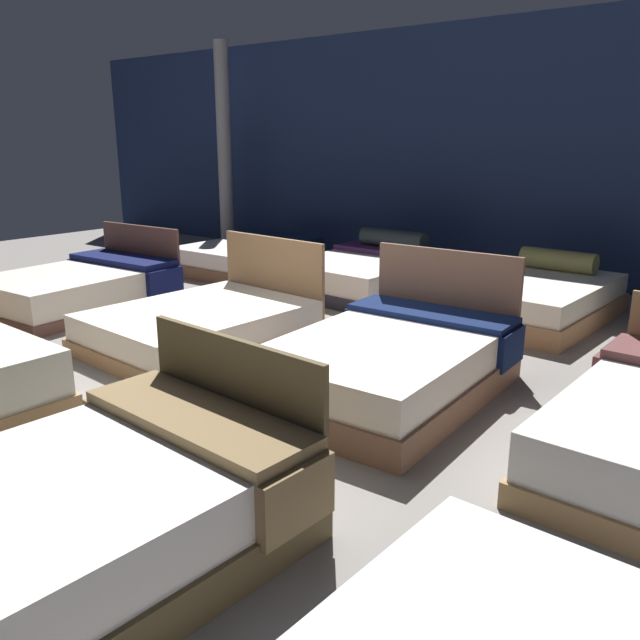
# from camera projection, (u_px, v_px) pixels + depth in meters

# --- Properties ---
(ground_plane) EXTENTS (18.00, 18.00, 0.02)m
(ground_plane) POSITION_uv_depth(u_px,v_px,m) (257.00, 378.00, 5.48)
(ground_plane) COLOR gray
(showroom_back_wall) EXTENTS (18.00, 0.06, 3.50)m
(showroom_back_wall) POSITION_uv_depth(u_px,v_px,m) (512.00, 152.00, 8.88)
(showroom_back_wall) COLOR navy
(showroom_back_wall) RESTS_ON ground_plane
(bed_2) EXTENTS (1.58, 2.18, 0.91)m
(bed_2) POSITION_uv_depth(u_px,v_px,m) (77.00, 521.00, 2.97)
(bed_2) COLOR brown
(bed_2) RESTS_ON ground_plane
(bed_4) EXTENTS (1.65, 2.13, 0.87)m
(bed_4) POSITION_uv_depth(u_px,v_px,m) (80.00, 288.00, 7.69)
(bed_4) COLOR brown
(bed_4) RESTS_ON ground_plane
(bed_5) EXTENTS (1.63, 2.13, 0.94)m
(bed_5) POSITION_uv_depth(u_px,v_px,m) (203.00, 324.00, 6.31)
(bed_5) COLOR #946C47
(bed_5) RESTS_ON ground_plane
(bed_6) EXTENTS (1.54, 2.15, 1.01)m
(bed_6) POSITION_uv_depth(u_px,v_px,m) (389.00, 363.00, 5.07)
(bed_6) COLOR brown
(bed_6) RESTS_ON ground_plane
(bed_8) EXTENTS (1.58, 1.98, 0.46)m
(bed_8) POSITION_uv_depth(u_px,v_px,m) (249.00, 256.00, 9.81)
(bed_8) COLOR brown
(bed_8) RESTS_ON ground_plane
(bed_9) EXTENTS (1.72, 2.05, 0.74)m
(bed_9) POSITION_uv_depth(u_px,v_px,m) (368.00, 273.00, 8.48)
(bed_9) COLOR black
(bed_9) RESTS_ON ground_plane
(bed_10) EXTENTS (1.55, 2.13, 0.69)m
(bed_10) POSITION_uv_depth(u_px,v_px,m) (533.00, 298.00, 7.20)
(bed_10) COLOR #97704C
(bed_10) RESTS_ON ground_plane
(support_pillar) EXTENTS (0.24, 0.24, 3.50)m
(support_pillar) POSITION_uv_depth(u_px,v_px,m) (224.00, 149.00, 11.21)
(support_pillar) COLOR #99999E
(support_pillar) RESTS_ON ground_plane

